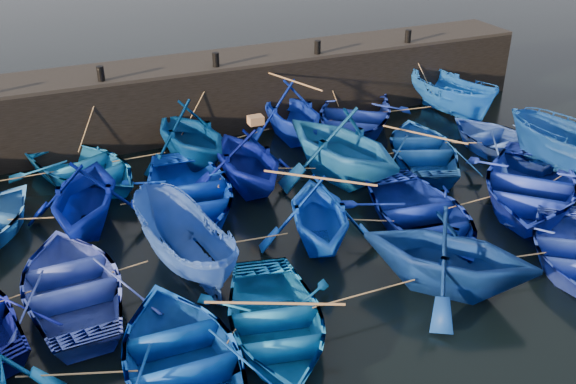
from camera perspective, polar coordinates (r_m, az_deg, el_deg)
name	(u,v)px	position (r m, az deg, el deg)	size (l,w,h in m)	color
ground	(338,271)	(16.45, 4.49, -7.01)	(120.00, 120.00, 0.00)	black
quay_wall	(211,95)	(24.61, -6.88, 8.54)	(26.00, 2.50, 2.50)	black
quay_top	(209,61)	(24.20, -7.06, 11.46)	(26.00, 2.50, 0.12)	black
bollard_1	(101,74)	(22.50, -16.32, 10.07)	(0.24, 0.24, 0.50)	black
bollard_2	(216,60)	(23.29, -6.43, 11.62)	(0.24, 0.24, 0.50)	black
bollard_3	(318,47)	(24.71, 2.64, 12.74)	(0.24, 0.24, 0.50)	black
bollard_4	(408,36)	(26.66, 10.62, 13.46)	(0.24, 0.24, 0.50)	black
boat_1	(84,168)	(21.39, -17.71, 2.06)	(3.50, 4.90, 1.02)	blue
boat_2	(190,133)	(21.69, -8.71, 5.21)	(3.60, 4.17, 2.20)	navy
boat_3	(292,111)	(23.31, 0.33, 7.23)	(3.62, 4.20, 2.21)	#0925B6
boat_4	(354,116)	(24.39, 5.85, 6.76)	(4.09, 5.72, 1.19)	navy
boat_5	(451,95)	(26.30, 14.30, 8.33)	(1.73, 4.60, 1.78)	blue
boat_7	(85,194)	(18.48, -17.61, -0.19)	(3.54, 4.11, 2.16)	#000F83
boat_8	(189,193)	(19.01, -8.79, -0.09)	(3.81, 5.33, 1.11)	#0430D3
boat_9	(248,158)	(19.74, -3.62, 3.03)	(3.52, 4.08, 2.15)	#010D7A
boat_10	(342,142)	(20.33, 4.82, 4.41)	(4.20, 4.88, 2.57)	#0F538F
boat_11	(423,149)	(22.23, 11.90, 3.79)	(3.36, 4.69, 0.97)	#124BA6
boat_12	(502,141)	(23.63, 18.50, 4.35)	(3.25, 4.54, 0.94)	blue
boat_14	(72,283)	(15.94, -18.61, -7.71)	(3.45, 4.83, 1.00)	#2F43B8
boat_15	(183,243)	(16.14, -9.34, -4.54)	(1.62, 4.30, 1.66)	#1F4696
boat_16	(319,212)	(16.96, 2.75, -1.81)	(3.23, 3.74, 1.97)	blue
boat_17	(422,215)	(18.09, 11.82, -2.02)	(3.65, 5.11, 1.06)	navy
boat_18	(529,186)	(20.42, 20.67, 0.54)	(4.09, 5.72, 1.19)	#1328AB
boat_21	(183,359)	(13.32, -9.30, -14.44)	(3.58, 5.00, 1.04)	#043593
boat_22	(275,321)	(14.11, -1.17, -11.43)	(3.18, 4.45, 0.92)	#0B5FB0
boat_23	(449,252)	(15.61, 14.14, -5.16)	(3.60, 4.18, 2.20)	navy
boat_24	(572,248)	(17.98, 23.94, -4.59)	(3.09, 4.32, 0.90)	blue
wooden_crate	(256,120)	(19.36, -2.89, 6.40)	(0.45, 0.34, 0.26)	#986A42
mooring_ropes	(270,162)	(19.91, -1.63, 2.66)	(18.60, 11.63, 2.10)	tan
loose_oars	(333,159)	(18.59, 4.05, 2.97)	(10.29, 11.91, 1.35)	#99724C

